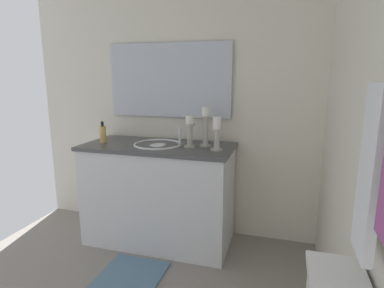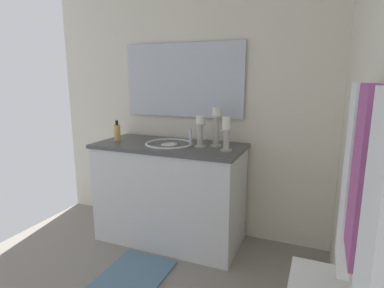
% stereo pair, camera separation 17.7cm
% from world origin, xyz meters
% --- Properties ---
extents(wall_back, '(2.61, 0.04, 2.45)m').
position_xyz_m(wall_back, '(0.00, 1.32, 1.23)').
color(wall_back, silver).
rests_on(wall_back, ground).
extents(wall_left, '(0.04, 2.65, 2.45)m').
position_xyz_m(wall_left, '(-1.30, 0.00, 1.23)').
color(wall_left, silver).
rests_on(wall_left, ground).
extents(vanity_cabinet, '(0.58, 1.25, 0.85)m').
position_xyz_m(vanity_cabinet, '(-0.98, 0.00, 0.43)').
color(vanity_cabinet, silver).
rests_on(vanity_cabinet, ground).
extents(sink_basin, '(0.40, 0.40, 0.24)m').
position_xyz_m(sink_basin, '(-0.98, 0.00, 0.82)').
color(sink_basin, white).
rests_on(sink_basin, vanity_cabinet).
extents(mirror, '(0.02, 1.11, 0.64)m').
position_xyz_m(mirror, '(-1.26, 0.00, 1.37)').
color(mirror, silver).
extents(candle_holder_tall, '(0.09, 0.09, 0.26)m').
position_xyz_m(candle_holder_tall, '(-0.92, 0.51, 0.99)').
color(candle_holder_tall, '#B7B2A5').
rests_on(candle_holder_tall, vanity_cabinet).
extents(candle_holder_short, '(0.09, 0.09, 0.31)m').
position_xyz_m(candle_holder_short, '(-1.04, 0.39, 1.02)').
color(candle_holder_short, '#B7B2A5').
rests_on(candle_holder_short, vanity_cabinet).
extents(candle_holder_mid, '(0.09, 0.09, 0.25)m').
position_xyz_m(candle_holder_mid, '(-0.97, 0.28, 0.98)').
color(candle_holder_mid, '#B7B2A5').
rests_on(candle_holder_mid, vanity_cabinet).
extents(soap_bottle, '(0.06, 0.06, 0.18)m').
position_xyz_m(soap_bottle, '(-0.93, -0.48, 0.93)').
color(soap_bottle, '#E5B259').
rests_on(soap_bottle, vanity_cabinet).
extents(towel_near_vanity, '(0.17, 0.03, 0.53)m').
position_xyz_m(towel_near_vanity, '(0.35, 1.24, 1.12)').
color(towel_near_vanity, white).
rests_on(towel_near_vanity, towel_bar).
extents(bath_mat, '(0.60, 0.44, 0.02)m').
position_xyz_m(bath_mat, '(-0.35, 0.00, 0.01)').
color(bath_mat, slate).
rests_on(bath_mat, ground).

